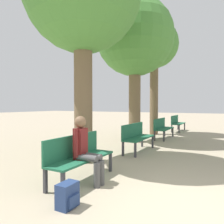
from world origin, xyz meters
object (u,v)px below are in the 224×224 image
object	(u,v)px
bench_row_1	(136,135)
bench_row_3	(177,122)
bench_row_2	(162,127)
person_seated	(85,148)
bench_row_0	(78,154)
tree_row_2	(154,47)
tree_row_1	(135,39)
backpack	(68,195)

from	to	relation	value
bench_row_1	bench_row_3	size ratio (longest dim) A/B	1.00
bench_row_2	person_seated	distance (m)	6.52
bench_row_0	tree_row_2	size ratio (longest dim) A/B	0.29
tree_row_2	bench_row_2	bearing A→B (deg)	-57.08
bench_row_0	bench_row_3	world-z (taller)	same
bench_row_2	bench_row_0	bearing A→B (deg)	-90.00
bench_row_3	tree_row_1	size ratio (longest dim) A/B	0.29
bench_row_0	backpack	size ratio (longest dim) A/B	4.58
tree_row_1	bench_row_3	bearing A→B (deg)	80.31
bench_row_1	person_seated	size ratio (longest dim) A/B	1.30
bench_row_3	backpack	size ratio (longest dim) A/B	4.58
bench_row_1	tree_row_1	xyz separation A→B (m)	(-0.80, 1.76, 3.82)
bench_row_2	bench_row_3	world-z (taller)	same
tree_row_2	backpack	world-z (taller)	tree_row_2
bench_row_2	bench_row_3	xyz separation A→B (m)	(0.00, 3.21, 0.00)
bench_row_2	person_seated	xyz separation A→B (m)	(0.25, -6.52, 0.17)
tree_row_2	bench_row_1	bearing A→B (deg)	-79.84
bench_row_2	tree_row_1	world-z (taller)	tree_row_1
bench_row_1	bench_row_3	world-z (taller)	same
bench_row_2	tree_row_2	size ratio (longest dim) A/B	0.29
person_seated	backpack	bearing A→B (deg)	-69.59
bench_row_0	bench_row_3	xyz separation A→B (m)	(0.00, 9.63, 0.00)
tree_row_2	backpack	xyz separation A→B (m)	(1.41, -8.72, -4.46)
bench_row_2	tree_row_1	size ratio (longest dim) A/B	0.29
bench_row_0	bench_row_2	size ratio (longest dim) A/B	1.00
bench_row_1	bench_row_2	world-z (taller)	same
bench_row_3	person_seated	xyz separation A→B (m)	(0.25, -9.72, 0.17)
bench_row_1	backpack	xyz separation A→B (m)	(0.61, -4.29, -0.36)
bench_row_1	backpack	distance (m)	4.35
backpack	bench_row_3	bearing A→B (deg)	93.27
bench_row_1	tree_row_2	world-z (taller)	tree_row_2
tree_row_1	person_seated	size ratio (longest dim) A/B	4.50
bench_row_0	bench_row_1	distance (m)	3.21
bench_row_0	bench_row_1	xyz separation A→B (m)	(0.00, 3.21, 0.00)
bench_row_3	tree_row_2	bearing A→B (deg)	-111.89
bench_row_1	person_seated	distance (m)	3.32
bench_row_1	person_seated	bearing A→B (deg)	-85.73
bench_row_1	backpack	world-z (taller)	bench_row_1
bench_row_2	bench_row_3	bearing A→B (deg)	90.00
bench_row_2	bench_row_3	distance (m)	3.21
bench_row_2	tree_row_2	distance (m)	4.36
bench_row_0	backpack	bearing A→B (deg)	-60.44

